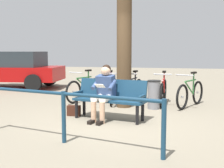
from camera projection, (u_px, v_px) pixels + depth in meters
name	position (u px, v px, depth m)	size (l,w,h in m)	color
ground_plane	(114.00, 121.00, 6.24)	(40.00, 40.00, 0.00)	gray
bench	(110.00, 96.00, 6.43)	(1.66, 0.78, 0.87)	navy
person_reading	(104.00, 90.00, 6.29)	(0.54, 0.81, 1.20)	#334772
handbag	(74.00, 111.00, 6.77)	(0.30, 0.14, 0.24)	#3F1E14
tree_trunk	(124.00, 48.00, 7.69)	(0.39, 0.39, 3.16)	#4C3823
litter_bin	(154.00, 95.00, 7.56)	(0.34, 0.34, 0.75)	slate
bicycle_black	(190.00, 94.00, 7.83)	(0.77, 1.55, 0.94)	black
bicycle_purple	(163.00, 92.00, 8.17)	(0.48, 1.68, 0.94)	black
bicycle_silver	(133.00, 91.00, 8.33)	(0.48, 1.67, 0.94)	black
bicycle_green	(111.00, 90.00, 8.43)	(0.55, 1.65, 0.94)	black
bicycle_red	(85.00, 89.00, 8.73)	(0.68, 1.60, 0.94)	black
railing_fence	(64.00, 106.00, 4.73)	(3.33, 0.83, 0.85)	navy
parked_car	(11.00, 69.00, 11.86)	(4.39, 2.42, 1.47)	#A50C0C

